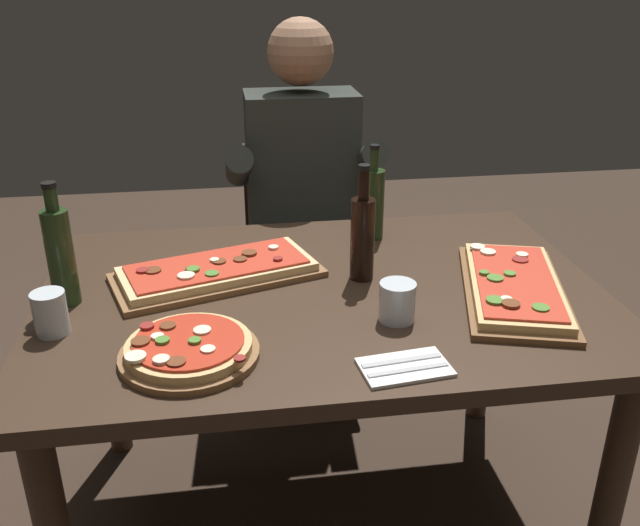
{
  "coord_description": "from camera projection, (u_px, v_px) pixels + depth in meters",
  "views": [
    {
      "loc": [
        -0.23,
        -1.52,
        1.5
      ],
      "look_at": [
        0.0,
        0.05,
        0.79
      ],
      "focal_mm": 38.27,
      "sensor_mm": 36.0,
      "label": 1
    }
  ],
  "objects": [
    {
      "name": "pizza_round_far",
      "position": [
        189.0,
        349.0,
        1.41
      ],
      "size": [
        0.29,
        0.29,
        0.05
      ],
      "color": "brown",
      "rests_on": "dining_table"
    },
    {
      "name": "vinegar_bottle_green",
      "position": [
        373.0,
        202.0,
        1.98
      ],
      "size": [
        0.06,
        0.06,
        0.28
      ],
      "color": "#233819",
      "rests_on": "dining_table"
    },
    {
      "name": "seated_diner",
      "position": [
        304.0,
        195.0,
        2.38
      ],
      "size": [
        0.53,
        0.41,
        1.33
      ],
      "color": "#23232D",
      "rests_on": "ground_plane"
    },
    {
      "name": "diner_chair",
      "position": [
        300.0,
        249.0,
        2.59
      ],
      "size": [
        0.44,
        0.44,
        0.87
      ],
      "color": "black",
      "rests_on": "ground_plane"
    },
    {
      "name": "wine_bottle_dark",
      "position": [
        362.0,
        235.0,
        1.72
      ],
      "size": [
        0.06,
        0.06,
        0.3
      ],
      "color": "black",
      "rests_on": "dining_table"
    },
    {
      "name": "ground_plane",
      "position": [
        323.0,
        513.0,
        2.01
      ],
      "size": [
        6.4,
        6.4,
        0.0
      ],
      "primitive_type": "plane",
      "color": "#38281E"
    },
    {
      "name": "napkin_cutlery_set",
      "position": [
        405.0,
        367.0,
        1.38
      ],
      "size": [
        0.19,
        0.13,
        0.01
      ],
      "color": "white",
      "rests_on": "dining_table"
    },
    {
      "name": "pizza_rectangular_left",
      "position": [
        514.0,
        287.0,
        1.68
      ],
      "size": [
        0.37,
        0.55,
        0.05
      ],
      "color": "brown",
      "rests_on": "dining_table"
    },
    {
      "name": "dining_table",
      "position": [
        323.0,
        322.0,
        1.75
      ],
      "size": [
        1.4,
        0.96,
        0.74
      ],
      "color": "#3D2B1E",
      "rests_on": "ground_plane"
    },
    {
      "name": "pizza_rectangular_front",
      "position": [
        217.0,
        271.0,
        1.76
      ],
      "size": [
        0.57,
        0.38,
        0.05
      ],
      "color": "brown",
      "rests_on": "dining_table"
    },
    {
      "name": "tumbler_far_side",
      "position": [
        397.0,
        304.0,
        1.55
      ],
      "size": [
        0.08,
        0.08,
        0.09
      ],
      "color": "silver",
      "rests_on": "dining_table"
    },
    {
      "name": "oil_bottle_amber",
      "position": [
        60.0,
        254.0,
        1.59
      ],
      "size": [
        0.06,
        0.06,
        0.3
      ],
      "color": "#233819",
      "rests_on": "dining_table"
    },
    {
      "name": "tumbler_near_camera",
      "position": [
        50.0,
        313.0,
        1.49
      ],
      "size": [
        0.07,
        0.07,
        0.1
      ],
      "color": "silver",
      "rests_on": "dining_table"
    }
  ]
}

